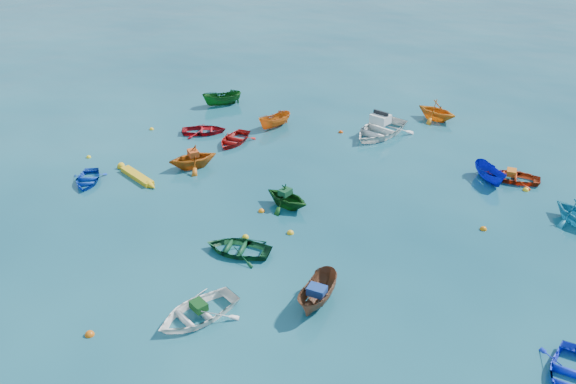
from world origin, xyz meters
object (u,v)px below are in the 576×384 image
(dinghy_white_near, at_px, (198,317))
(kayak_yellow, at_px, (138,178))
(dinghy_blue_sw, at_px, (88,182))
(motorboat_white, at_px, (379,135))
(dinghy_blue_se, at_px, (570,380))

(dinghy_white_near, height_order, kayak_yellow, dinghy_white_near)
(kayak_yellow, bearing_deg, dinghy_blue_sw, 147.16)
(dinghy_white_near, bearing_deg, motorboat_white, 111.19)
(dinghy_blue_se, relative_size, kayak_yellow, 0.89)
(dinghy_white_near, xyz_separation_m, motorboat_white, (2.46, 21.17, 0.00))
(kayak_yellow, distance_m, motorboat_white, 16.68)
(dinghy_blue_sw, xyz_separation_m, kayak_yellow, (2.41, 1.49, 0.00))
(dinghy_blue_sw, bearing_deg, dinghy_blue_se, -41.79)
(dinghy_blue_sw, relative_size, dinghy_blue_se, 0.85)
(dinghy_white_near, bearing_deg, kayak_yellow, 162.71)
(kayak_yellow, bearing_deg, motorboat_white, -19.90)
(dinghy_blue_se, bearing_deg, dinghy_blue_sw, 173.07)
(dinghy_blue_sw, relative_size, dinghy_white_near, 0.79)
(kayak_yellow, height_order, motorboat_white, motorboat_white)
(dinghy_blue_se, distance_m, kayak_yellow, 24.43)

